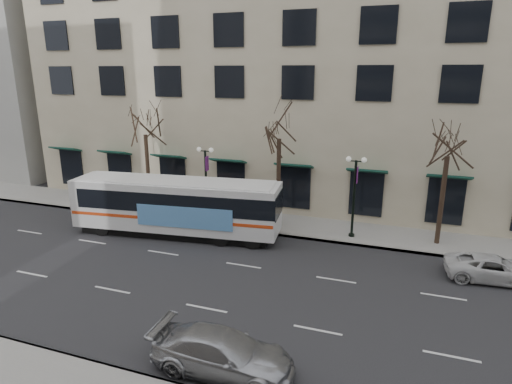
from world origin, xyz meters
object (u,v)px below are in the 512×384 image
at_px(lamp_post_left, 206,180).
at_px(city_bus, 177,205).
at_px(silver_car, 223,353).
at_px(tree_far_mid, 279,124).
at_px(white_pickup, 493,268).
at_px(tree_far_right, 449,140).
at_px(tree_far_left, 144,121).
at_px(lamp_post_right, 354,193).

height_order(lamp_post_left, city_bus, lamp_post_left).
relative_size(lamp_post_left, silver_car, 1.02).
xyz_separation_m(tree_far_mid, white_pickup, (12.41, -3.87, -6.27)).
xyz_separation_m(lamp_post_left, white_pickup, (17.40, -3.27, -2.31)).
bearing_deg(tree_far_right, lamp_post_left, -177.71).
height_order(city_bus, white_pickup, city_bus).
bearing_deg(lamp_post_left, tree_far_left, 173.17).
height_order(lamp_post_right, white_pickup, lamp_post_right).
xyz_separation_m(tree_far_left, tree_far_mid, (10.00, 0.00, 0.21)).
bearing_deg(tree_far_right, lamp_post_right, -173.15).
bearing_deg(silver_car, tree_far_mid, 8.63).
distance_m(tree_far_mid, lamp_post_right, 6.41).
bearing_deg(city_bus, white_pickup, -7.96).
height_order(tree_far_mid, white_pickup, tree_far_mid).
bearing_deg(lamp_post_right, tree_far_mid, 173.17).
xyz_separation_m(lamp_post_right, city_bus, (-10.61, -2.96, -0.98)).
xyz_separation_m(tree_far_left, city_bus, (4.40, -3.56, -4.74)).
relative_size(tree_far_right, city_bus, 0.60).
bearing_deg(lamp_post_left, city_bus, -101.66).
relative_size(tree_far_left, lamp_post_right, 1.60).
bearing_deg(silver_car, lamp_post_left, 27.12).
xyz_separation_m(tree_far_mid, lamp_post_left, (-4.99, -0.60, -3.96)).
bearing_deg(white_pickup, silver_car, 132.31).
distance_m(tree_far_left, silver_car, 20.05).
distance_m(city_bus, silver_car, 13.69).
relative_size(tree_far_right, silver_car, 1.58).
bearing_deg(lamp_post_right, city_bus, -164.42).
relative_size(tree_far_right, lamp_post_right, 1.55).
xyz_separation_m(lamp_post_left, city_bus, (-0.61, -2.96, -0.98)).
relative_size(city_bus, white_pickup, 2.96).
xyz_separation_m(tree_far_mid, lamp_post_right, (5.01, -0.60, -3.96)).
bearing_deg(silver_car, white_pickup, -43.58).
relative_size(tree_far_mid, city_bus, 0.63).
distance_m(tree_far_right, city_bus, 16.61).
bearing_deg(tree_far_mid, tree_far_left, -180.00).
bearing_deg(white_pickup, city_bus, 84.38).
bearing_deg(silver_car, lamp_post_right, -11.23).
bearing_deg(lamp_post_right, tree_far_left, 177.71).
relative_size(lamp_post_right, white_pickup, 1.14).
xyz_separation_m(silver_car, white_pickup, (10.06, 10.76, -0.11)).
bearing_deg(tree_far_left, city_bus, -38.97).
height_order(silver_car, white_pickup, silver_car).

